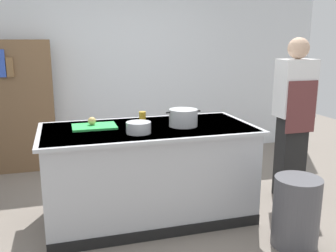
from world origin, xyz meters
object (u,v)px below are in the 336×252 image
trash_bin (296,212)px  stock_pot (183,118)px  mixing_bowl (139,128)px  bookshelf (9,107)px  onion (92,121)px  juice_cup (143,117)px  person_chef (294,115)px

trash_bin → stock_pot: bearing=132.2°
mixing_bowl → bookshelf: bookshelf is taller
onion → stock_pot: (0.83, -0.20, 0.02)m
mixing_bowl → trash_bin: 1.50m
juice_cup → person_chef: bearing=-6.8°
stock_pot → juice_cup: (-0.32, 0.30, -0.03)m
onion → bookshelf: 1.89m
stock_pot → bookshelf: 2.54m
trash_bin → person_chef: person_chef is taller
onion → stock_pot: 0.85m
onion → stock_pot: bearing=-13.5°
onion → juice_cup: 0.51m
onion → trash_bin: (1.55, -1.00, -0.66)m
mixing_bowl → person_chef: person_chef is taller
stock_pot → juice_cup: 0.44m
person_chef → onion: bearing=95.5°
juice_cup → bookshelf: bookshelf is taller
mixing_bowl → juice_cup: bearing=73.0°
stock_pot → bookshelf: bookshelf is taller
person_chef → bookshelf: person_chef is taller
juice_cup → bookshelf: bearing=132.4°
onion → mixing_bowl: size_ratio=0.35×
stock_pot → bookshelf: size_ratio=0.20×
onion → person_chef: (2.10, -0.09, -0.04)m
juice_cup → trash_bin: size_ratio=0.17×
mixing_bowl → person_chef: bearing=8.5°
juice_cup → person_chef: person_chef is taller
stock_pot → juice_cup: stock_pot is taller
person_chef → bookshelf: size_ratio=1.01×
person_chef → juice_cup: bearing=91.2°
juice_cup → trash_bin: juice_cup is taller
stock_pot → person_chef: size_ratio=0.19×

